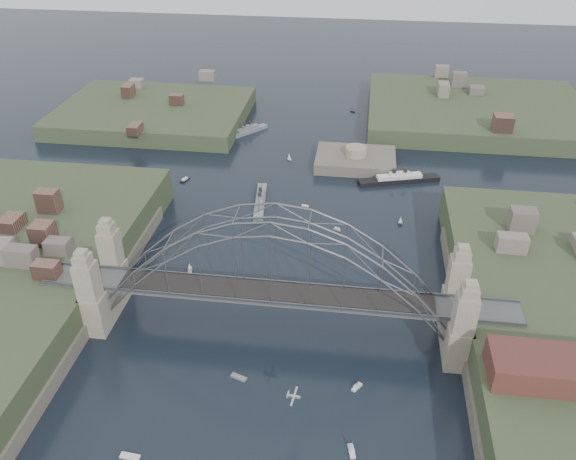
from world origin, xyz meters
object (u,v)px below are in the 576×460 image
Objects in this scene: fort_island at (355,166)px; naval_cruiser_near at (260,201)px; wharf_shed at (560,369)px; naval_cruiser_far at (248,131)px; bridge at (274,274)px; ocean_liner at (399,179)px.

naval_cruiser_near is (-22.60, -25.11, 1.15)m from fort_island.
wharf_shed reaches higher than naval_cruiser_near.
fort_island is 1.26× the size of naval_cruiser_near.
wharf_shed is (32.00, -84.00, 10.34)m from fort_island.
fort_island is 38.77m from naval_cruiser_far.
naval_cruiser_near is 44.73m from naval_cruiser_far.
bridge is 3.85× the size of ocean_liner.
bridge is at bearing -75.81° from naval_cruiser_far.
wharf_shed is (44.00, -14.00, -2.32)m from bridge.
naval_cruiser_far is at bearing 104.19° from bridge.
naval_cruiser_far is 53.42m from ocean_liner.
naval_cruiser_near is (-54.60, 58.89, -9.19)m from wharf_shed.
bridge is 4.20× the size of wharf_shed.
fort_island is 33.80m from naval_cruiser_near.
fort_island is 1.10× the size of wharf_shed.
wharf_shed reaches higher than fort_island.
bridge is 47.54m from naval_cruiser_near.
bridge is 72.14m from fort_island.
naval_cruiser_far is (-22.28, 88.08, -11.55)m from bridge.
ocean_liner is (34.45, 16.25, 0.03)m from naval_cruiser_near.
naval_cruiser_far is at bearing 149.72° from ocean_liner.
naval_cruiser_far is at bearing 152.20° from fort_island.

